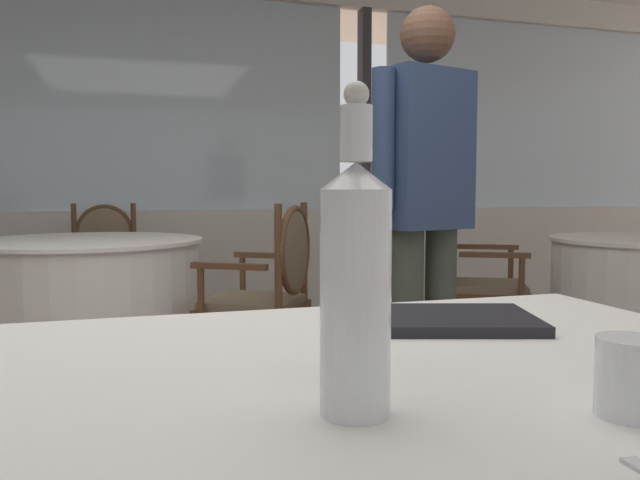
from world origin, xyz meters
The scene contains 10 objects.
window_wall_far centered at (0.00, 3.57, 1.13)m, with size 11.59×0.14×2.83m.
water_bottle centered at (0.12, -0.95, 0.90)m, with size 0.08×0.08×0.37m.
wine_glass centered at (0.19, -0.78, 0.89)m, with size 0.07×0.07×0.20m.
water_tumbler centered at (0.41, -1.04, 0.79)m, with size 0.07×0.07×0.09m, color white.
menu_book centered at (0.46, -0.57, 0.76)m, with size 0.28×0.23×0.02m, color black.
dining_chair_0_2 centered at (1.74, 1.55, 0.54)m, with size 0.62×0.65×0.93m.
background_table_1 centered at (-0.36, 1.90, 0.37)m, with size 1.22×1.22×0.75m.
dining_chair_1_1 centered at (0.52, 1.35, 0.54)m, with size 0.63×0.65×0.94m.
dining_chair_1_2 centered at (-0.33, 2.93, 0.54)m, with size 0.55×0.48×0.92m.
diner_person_1 centered at (1.02, 0.70, 0.99)m, with size 0.51×0.29×1.73m.
Camera 1 is at (-0.10, -1.58, 0.99)m, focal length 34.70 mm.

